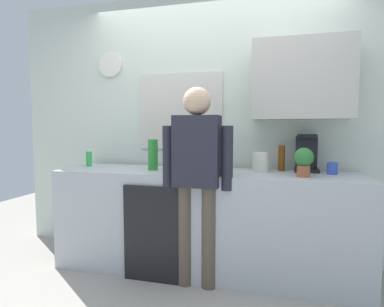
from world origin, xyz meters
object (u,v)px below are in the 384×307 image
Objects in this scene: bottle_amber_beer at (281,158)px; cup_white_mug at (203,167)px; coffee_maker at (307,155)px; potted_plant at (304,160)px; storage_canister at (260,162)px; dish_soap at (89,158)px; bottle_dark_sauce at (180,161)px; cup_blue_mug at (332,168)px; bottle_clear_soda at (153,155)px; bottle_green_wine at (219,156)px; person_at_sink at (197,170)px.

bottle_amber_beer is 0.72m from cup_white_mug.
potted_plant is at bearing -98.33° from coffee_maker.
coffee_maker is at bearing 18.35° from storage_canister.
dish_soap is 1.06× the size of storage_canister.
cup_blue_mug is at bearing 4.01° from bottle_dark_sauce.
dish_soap is at bearing 173.69° from cup_white_mug.
bottle_dark_sauce is at bearing 174.24° from potted_plant.
storage_canister reaches higher than cup_white_mug.
bottle_clear_soda is 2.80× the size of cup_blue_mug.
bottle_dark_sauce is (-0.38, 0.12, -0.06)m from bottle_green_wine.
potted_plant is (-0.24, -0.20, 0.08)m from cup_blue_mug.
potted_plant is 1.28× the size of dish_soap.
bottle_dark_sauce is 1.06m from potted_plant.
bottle_amber_beer is at bearing 117.73° from potted_plant.
bottle_dark_sauce is at bearing 162.61° from bottle_green_wine.
bottle_clear_soda reaches higher than bottle_dark_sauce.
coffee_maker reaches higher than cup_blue_mug.
coffee_maker reaches higher than bottle_dark_sauce.
bottle_green_wine is at bearing -179.01° from potted_plant.
coffee_maker reaches higher than dish_soap.
coffee_maker reaches higher than bottle_amber_beer.
bottle_dark_sauce is at bearing -166.88° from bottle_amber_beer.
bottle_green_wine is at bearing -7.66° from bottle_clear_soda.
potted_plant is (0.68, 0.01, -0.02)m from bottle_green_wine.
bottle_dark_sauce is 1.30m from cup_blue_mug.
cup_blue_mug is at bearing -1.33° from storage_canister.
person_at_sink is (1.21, -0.38, -0.03)m from dish_soap.
bottle_amber_beer is 1.28× the size of dish_soap.
person_at_sink is at bearing -159.34° from cup_blue_mug.
bottle_green_wine reaches higher than bottle_clear_soda.
bottle_amber_beer is 0.83m from person_at_sink.
bottle_dark_sauce reaches higher than cup_white_mug.
bottle_amber_beer reaches higher than bottle_dark_sauce.
coffee_maker is at bearing 143.12° from cup_blue_mug.
bottle_dark_sauce is 0.11× the size of person_at_sink.
bottle_green_wine is 0.41m from storage_canister.
bottle_green_wine is 1.30× the size of bottle_amber_beer.
bottle_amber_beer reaches higher than dish_soap.
bottle_clear_soda is at bearing -171.75° from storage_canister.
bottle_clear_soda is at bearing -175.36° from cup_blue_mug.
coffee_maker reaches higher than storage_canister.
potted_plant reaches higher than cup_blue_mug.
coffee_maker is at bearing 25.89° from bottle_green_wine.
bottle_clear_soda is 1.65× the size of storage_canister.
bottle_dark_sauce reaches higher than storage_canister.
bottle_green_wine reaches higher than dish_soap.
person_at_sink reaches higher than bottle_green_wine.
bottle_amber_beer reaches higher than cup_white_mug.
bottle_amber_beer and potted_plant have the same top height.
person_at_sink reaches higher than bottle_clear_soda.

